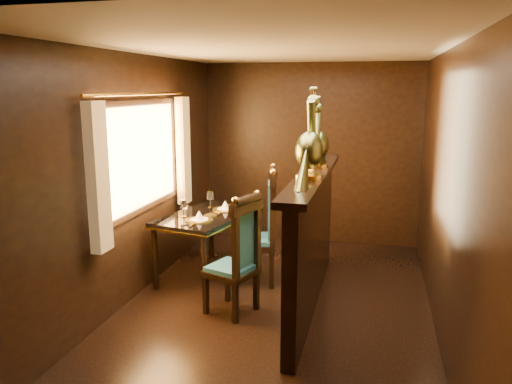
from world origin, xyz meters
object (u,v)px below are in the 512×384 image
at_px(chair_left, 240,252).
at_px(chair_right, 266,223).
at_px(peacock_left, 310,133).
at_px(dining_table, 208,220).
at_px(peacock_right, 319,132).

height_order(chair_left, chair_right, chair_right).
bearing_deg(peacock_left, chair_right, 124.67).
bearing_deg(peacock_left, chair_left, -177.00).
bearing_deg(dining_table, chair_left, -40.66).
distance_m(dining_table, peacock_left, 1.85).
distance_m(chair_left, peacock_right, 1.44).
height_order(chair_left, peacock_left, peacock_left).
xyz_separation_m(chair_left, chair_right, (0.05, 0.87, 0.06)).
height_order(chair_right, peacock_left, peacock_left).
relative_size(chair_right, peacock_left, 1.65).
bearing_deg(dining_table, peacock_left, -20.13).
distance_m(chair_left, peacock_left, 1.30).
xyz_separation_m(chair_right, peacock_left, (0.58, -0.84, 1.07)).
height_order(dining_table, peacock_right, peacock_right).
xyz_separation_m(peacock_left, peacock_right, (0.00, 0.67, -0.04)).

